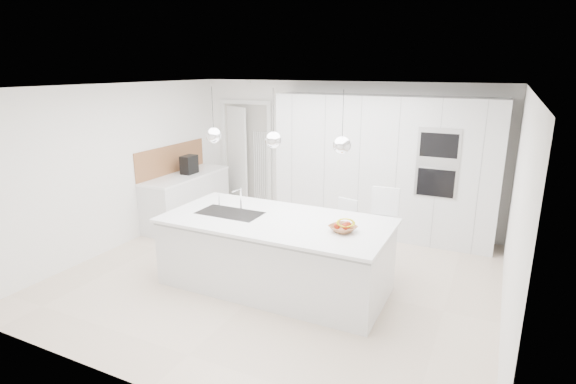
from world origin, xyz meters
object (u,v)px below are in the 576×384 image
at_px(fruit_bowl, 343,229).
at_px(bar_stool_left, 344,235).
at_px(island_base, 275,255).
at_px(bar_stool_right, 381,233).
at_px(espresso_machine, 189,165).

xyz_separation_m(fruit_bowl, bar_stool_left, (-0.29, 0.95, -0.46)).
relative_size(island_base, fruit_bowl, 9.37).
relative_size(bar_stool_left, bar_stool_right, 0.82).
distance_m(bar_stool_left, bar_stool_right, 0.52).
distance_m(island_base, espresso_machine, 3.06).
xyz_separation_m(fruit_bowl, bar_stool_right, (0.21, 0.98, -0.35)).
distance_m(fruit_bowl, bar_stool_left, 1.10).
bearing_deg(espresso_machine, island_base, -32.73).
relative_size(fruit_bowl, bar_stool_left, 0.31).
bearing_deg(bar_stool_left, espresso_machine, -179.55).
xyz_separation_m(espresso_machine, bar_stool_left, (3.13, -0.65, -0.58)).
bearing_deg(espresso_machine, fruit_bowl, -25.64).
relative_size(fruit_bowl, espresso_machine, 0.93).
distance_m(espresso_machine, bar_stool_right, 3.72).
distance_m(island_base, fruit_bowl, 1.03).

